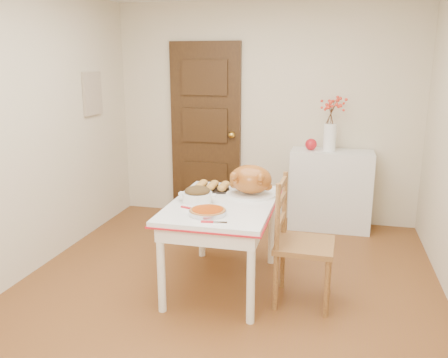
% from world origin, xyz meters
% --- Properties ---
extents(floor, '(3.50, 4.00, 0.00)m').
position_xyz_m(floor, '(0.00, 0.00, 0.00)').
color(floor, brown).
rests_on(floor, ground).
extents(wall_back, '(3.50, 0.00, 2.50)m').
position_xyz_m(wall_back, '(0.00, 2.00, 1.25)').
color(wall_back, beige).
rests_on(wall_back, ground).
extents(wall_front, '(3.50, 0.00, 2.50)m').
position_xyz_m(wall_front, '(0.00, -2.00, 1.25)').
color(wall_front, beige).
rests_on(wall_front, ground).
extents(wall_left, '(0.00, 4.00, 2.50)m').
position_xyz_m(wall_left, '(-1.75, 0.00, 1.25)').
color(wall_left, beige).
rests_on(wall_left, ground).
extents(door_back, '(0.85, 0.06, 2.06)m').
position_xyz_m(door_back, '(-0.70, 1.97, 1.03)').
color(door_back, black).
rests_on(door_back, ground).
extents(photo_board, '(0.03, 0.35, 0.45)m').
position_xyz_m(photo_board, '(-1.73, 1.20, 1.50)').
color(photo_board, beige).
rests_on(photo_board, ground).
extents(sideboard, '(0.88, 0.39, 0.88)m').
position_xyz_m(sideboard, '(0.79, 1.78, 0.44)').
color(sideboard, silver).
rests_on(sideboard, floor).
extents(kitchen_table, '(0.83, 1.21, 0.73)m').
position_xyz_m(kitchen_table, '(-0.04, 0.16, 0.36)').
color(kitchen_table, white).
rests_on(kitchen_table, floor).
extents(chair_oak, '(0.45, 0.45, 0.99)m').
position_xyz_m(chair_oak, '(0.63, 0.04, 0.49)').
color(chair_oak, '#A17035').
rests_on(chair_oak, floor).
extents(berry_vase, '(0.32, 0.32, 0.61)m').
position_xyz_m(berry_vase, '(0.75, 1.78, 1.19)').
color(berry_vase, white).
rests_on(berry_vase, sideboard).
extents(apple, '(0.13, 0.13, 0.13)m').
position_xyz_m(apple, '(0.56, 1.78, 0.95)').
color(apple, red).
rests_on(apple, sideboard).
extents(turkey_platter, '(0.51, 0.46, 0.26)m').
position_xyz_m(turkey_platter, '(0.14, 0.38, 0.86)').
color(turkey_platter, '#99591E').
rests_on(turkey_platter, kitchen_table).
extents(pumpkin_pie, '(0.34, 0.34, 0.06)m').
position_xyz_m(pumpkin_pie, '(-0.07, -0.17, 0.75)').
color(pumpkin_pie, '#A33708').
rests_on(pumpkin_pie, kitchen_table).
extents(stuffing_dish, '(0.35, 0.30, 0.12)m').
position_xyz_m(stuffing_dish, '(-0.24, 0.12, 0.79)').
color(stuffing_dish, brown).
rests_on(stuffing_dish, kitchen_table).
extents(rolls_tray, '(0.35, 0.30, 0.08)m').
position_xyz_m(rolls_tray, '(-0.21, 0.47, 0.76)').
color(rolls_tray, '#C37F2F').
rests_on(rolls_tray, kitchen_table).
extents(pie_server, '(0.19, 0.08, 0.01)m').
position_xyz_m(pie_server, '(0.02, -0.33, 0.73)').
color(pie_server, silver).
rests_on(pie_server, kitchen_table).
extents(carving_knife, '(0.25, 0.13, 0.01)m').
position_xyz_m(carving_knife, '(-0.21, -0.09, 0.73)').
color(carving_knife, silver).
rests_on(carving_knife, kitchen_table).
extents(drinking_glass, '(0.07, 0.07, 0.12)m').
position_xyz_m(drinking_glass, '(0.02, 0.67, 0.78)').
color(drinking_glass, white).
rests_on(drinking_glass, kitchen_table).
extents(shaker_pair, '(0.08, 0.04, 0.08)m').
position_xyz_m(shaker_pair, '(0.21, 0.65, 0.77)').
color(shaker_pair, white).
rests_on(shaker_pair, kitchen_table).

